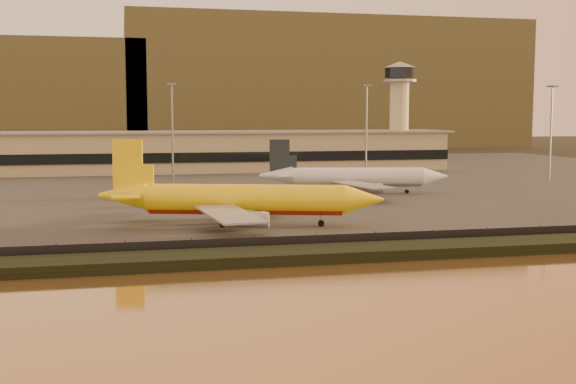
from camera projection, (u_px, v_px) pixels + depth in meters
name	position (u px, v px, depth m)	size (l,w,h in m)	color
ground	(280.00, 237.00, 104.96)	(900.00, 900.00, 0.00)	black
embankment	(309.00, 255.00, 88.41)	(320.00, 7.00, 1.40)	black
tarmac	(206.00, 180.00, 197.04)	(320.00, 220.00, 0.20)	#2D2D2D
perimeter_fence	(302.00, 244.00, 92.22)	(300.00, 0.05, 2.20)	black
terminal_building	(148.00, 153.00, 222.79)	(202.00, 25.00, 12.60)	#C3B487
control_tower	(399.00, 104.00, 245.17)	(11.20, 11.20, 35.50)	#C3B487
apron_light_masts	(275.00, 123.00, 179.33)	(152.20, 12.20, 25.40)	slate
distant_hills	(124.00, 92.00, 426.64)	(470.00, 160.00, 70.00)	brown
dhl_cargo_jet	(240.00, 200.00, 114.60)	(45.07, 43.08, 13.70)	yellow
white_narrowbody_jet	(354.00, 178.00, 161.39)	(42.29, 40.71, 12.20)	silver
gse_vehicle_yellow	(261.00, 204.00, 136.33)	(3.98, 1.79, 1.79)	yellow
gse_vehicle_white	(158.00, 203.00, 138.81)	(3.47, 1.56, 1.56)	silver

